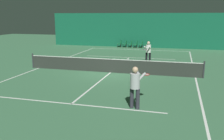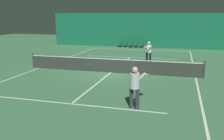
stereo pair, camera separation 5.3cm
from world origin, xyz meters
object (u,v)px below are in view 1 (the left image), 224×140
(tennis_net, at_px, (111,65))
(courtside_chair_3, at_px, (136,44))
(courtside_chair_0, at_px, (120,43))
(courtside_chair_1, at_px, (125,43))
(player_far, at_px, (148,51))
(courtside_chair_4, at_px, (142,44))
(courtside_chair_2, at_px, (131,44))
(courtside_chair_5, at_px, (147,44))
(player_near, at_px, (135,84))

(tennis_net, xyz_separation_m, courtside_chair_3, (-0.63, 13.63, -0.03))
(courtside_chair_0, relative_size, courtside_chair_1, 1.00)
(player_far, height_order, courtside_chair_4, player_far)
(courtside_chair_2, height_order, courtside_chair_5, same)
(courtside_chair_3, distance_m, courtside_chair_4, 0.66)
(tennis_net, height_order, player_near, player_near)
(courtside_chair_0, distance_m, courtside_chair_1, 0.66)
(courtside_chair_5, bearing_deg, courtside_chair_1, -90.00)
(player_near, relative_size, courtside_chair_2, 2.11)
(courtside_chair_3, relative_size, courtside_chair_4, 1.00)
(courtside_chair_3, bearing_deg, courtside_chair_2, -90.00)
(player_far, relative_size, courtside_chair_0, 2.10)
(courtside_chair_3, height_order, courtside_chair_4, same)
(tennis_net, bearing_deg, courtside_chair_0, 100.86)
(courtside_chair_3, bearing_deg, tennis_net, 2.65)
(courtside_chair_1, relative_size, courtside_chair_4, 1.00)
(player_far, relative_size, courtside_chair_2, 2.10)
(courtside_chair_1, bearing_deg, courtside_chair_0, -90.00)
(courtside_chair_1, height_order, courtside_chair_5, same)
(courtside_chair_1, bearing_deg, tennis_net, 8.16)
(player_far, height_order, courtside_chair_5, player_far)
(courtside_chair_2, distance_m, courtside_chair_5, 1.98)
(tennis_net, relative_size, courtside_chair_4, 14.29)
(courtside_chair_3, height_order, courtside_chair_5, same)
(player_far, bearing_deg, courtside_chair_5, -163.47)
(courtside_chair_4, bearing_deg, player_near, 7.89)
(courtside_chair_4, bearing_deg, courtside_chair_0, -90.00)
(courtside_chair_1, xyz_separation_m, courtside_chair_4, (1.98, 0.00, 0.00))
(player_far, distance_m, courtside_chair_2, 10.10)
(courtside_chair_0, distance_m, courtside_chair_5, 3.31)
(player_near, bearing_deg, courtside_chair_3, 27.31)
(tennis_net, height_order, courtside_chair_5, tennis_net)
(player_near, distance_m, courtside_chair_3, 20.07)
(courtside_chair_1, bearing_deg, player_far, 22.55)
(player_near, distance_m, player_far, 10.27)
(player_far, relative_size, courtside_chair_4, 2.10)
(courtside_chair_0, height_order, courtside_chair_4, same)
(tennis_net, distance_m, courtside_chair_0, 13.88)
(player_near, xyz_separation_m, courtside_chair_2, (-4.06, 19.77, -0.55))
(tennis_net, height_order, courtside_chair_2, tennis_net)
(courtside_chair_3, bearing_deg, player_near, 9.76)
(player_near, height_order, courtside_chair_0, player_near)
(courtside_chair_0, xyz_separation_m, courtside_chair_5, (3.31, 0.00, 0.00))
(courtside_chair_1, xyz_separation_m, courtside_chair_2, (0.66, 0.00, 0.00))
(player_far, xyz_separation_m, courtside_chair_2, (-3.30, 9.53, -0.54))
(courtside_chair_0, distance_m, courtside_chair_2, 1.32)
(player_near, relative_size, courtside_chair_5, 2.11)
(tennis_net, distance_m, courtside_chair_1, 13.77)
(courtside_chair_1, relative_size, courtside_chair_3, 1.00)
(courtside_chair_0, bearing_deg, courtside_chair_3, 90.00)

